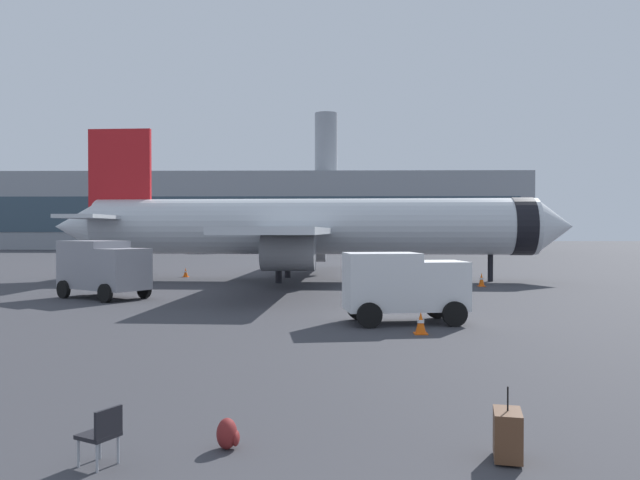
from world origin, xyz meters
TOP-DOWN VIEW (x-y plane):
  - airplane_at_gate at (-1.51, 38.05)m, footprint 35.74×32.21m
  - service_truck at (-11.53, 26.68)m, footprint 5.21×4.50m
  - cargo_van at (2.63, 18.53)m, footprint 4.62×2.82m
  - safety_cone_near at (2.92, 16.09)m, footprint 0.44×0.44m
  - safety_cone_mid at (9.21, 33.67)m, footprint 0.44×0.44m
  - safety_cone_far at (-10.70, 41.04)m, footprint 0.44×0.44m
  - rolling_suitcase at (2.56, 4.86)m, footprint 0.53×0.71m
  - traveller_backpack at (-1.67, 5.28)m, footprint 0.36×0.40m
  - gate_chair at (-3.36, 4.54)m, footprint 0.65×0.65m
  - terminal_building at (-14.85, 115.63)m, footprint 102.37×19.84m

SIDE VIEW (x-z plane):
  - traveller_backpack at x=-1.67m, z-range -0.01..0.47m
  - safety_cone_far at x=-10.70m, z-range -0.01..0.67m
  - safety_cone_near at x=2.92m, z-range -0.01..0.73m
  - rolling_suitcase at x=2.56m, z-range -0.16..0.94m
  - safety_cone_mid at x=9.21m, z-range -0.01..0.82m
  - gate_chair at x=-3.36m, z-range 0.07..0.93m
  - cargo_van at x=2.63m, z-range 0.15..2.75m
  - service_truck at x=-11.53m, z-range 0.16..3.05m
  - airplane_at_gate at x=-1.51m, z-range -1.59..8.91m
  - terminal_building at x=-14.85m, z-range -5.90..20.23m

